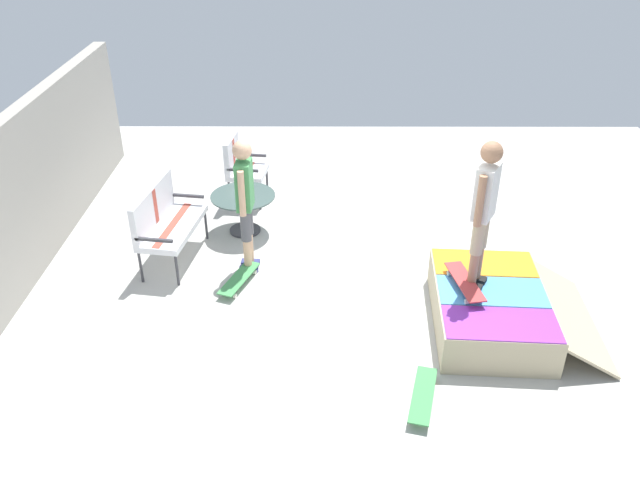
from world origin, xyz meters
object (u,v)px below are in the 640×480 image
(skateboard_on_ramp, at_px, (465,282))
(patio_bench, at_px, (163,218))
(patio_chair_near_house, at_px, (240,164))
(person_watching, at_px, (245,196))
(skate_ramp, at_px, (492,308))
(patio_table, at_px, (244,206))
(skateboard_by_bench, at_px, (239,279))
(skateboard_spare, at_px, (423,395))
(person_skater, at_px, (484,205))

(skateboard_on_ramp, bearing_deg, patio_bench, 69.30)
(patio_chair_near_house, xyz_separation_m, person_watching, (-1.96, -0.31, 0.42))
(skate_ramp, xyz_separation_m, patio_bench, (1.41, 3.95, 0.39))
(patio_chair_near_house, height_order, person_watching, person_watching)
(patio_bench, bearing_deg, skateboard_on_ramp, -110.70)
(skate_ramp, xyz_separation_m, skateboard_on_ramp, (0.05, 0.33, 0.32))
(patio_table, relative_size, person_watching, 0.51)
(patio_bench, xyz_separation_m, skateboard_by_bench, (-0.62, -1.01, -0.53))
(person_watching, bearing_deg, skateboard_by_bench, 167.57)
(skateboard_spare, bearing_deg, patio_table, 31.56)
(person_watching, height_order, person_skater, person_skater)
(patio_chair_near_house, distance_m, skateboard_by_bench, 2.42)
(patio_bench, xyz_separation_m, skateboard_spare, (-2.65, -3.02, -0.53))
(skate_ramp, xyz_separation_m, patio_table, (2.15, 3.01, 0.17))
(patio_bench, height_order, skateboard_by_bench, patio_bench)
(patio_chair_near_house, bearing_deg, person_watching, -171.12)
(patio_chair_near_house, xyz_separation_m, person_skater, (-3.02, -2.94, 0.84))
(skateboard_spare, bearing_deg, skateboard_on_ramp, -25.00)
(patio_bench, height_order, patio_chair_near_house, same)
(patio_chair_near_house, relative_size, person_skater, 0.60)
(skate_ramp, xyz_separation_m, person_skater, (0.13, 0.22, 1.22))
(skateboard_on_ramp, bearing_deg, person_skater, -53.63)
(person_watching, height_order, skateboard_spare, person_watching)
(person_watching, bearing_deg, patio_chair_near_house, 8.88)
(patio_table, relative_size, person_skater, 0.53)
(patio_bench, xyz_separation_m, person_skater, (-1.28, -3.73, 0.84))
(patio_table, distance_m, skateboard_on_ramp, 3.41)
(patio_table, distance_m, skateboard_by_bench, 1.40)
(patio_bench, bearing_deg, person_skater, -108.93)
(patio_table, bearing_deg, skateboard_on_ramp, -128.21)
(person_watching, relative_size, person_skater, 1.03)
(skateboard_by_bench, bearing_deg, patio_chair_near_house, 5.32)
(skate_ramp, distance_m, patio_table, 3.71)
(skateboard_by_bench, bearing_deg, skate_ramp, -105.15)
(skate_ramp, distance_m, patio_chair_near_house, 4.48)
(patio_table, height_order, skateboard_on_ramp, patio_table)
(person_skater, bearing_deg, skate_ramp, -121.45)
(patio_chair_near_house, height_order, skateboard_spare, patio_chair_near_house)
(skateboard_by_bench, height_order, skateboard_on_ramp, skateboard_on_ramp)
(patio_chair_near_house, bearing_deg, skateboard_on_ramp, -137.69)
(patio_bench, distance_m, person_skater, 4.04)
(person_skater, bearing_deg, skateboard_spare, 152.41)
(person_skater, distance_m, skateboard_on_ramp, 0.92)
(patio_chair_near_house, relative_size, skateboard_on_ramp, 1.24)
(person_watching, bearing_deg, skate_ramp, -112.66)
(patio_table, bearing_deg, person_watching, -170.65)
(skate_ramp, height_order, skateboard_spare, skate_ramp)
(skateboard_by_bench, height_order, skateboard_spare, same)
(patio_table, bearing_deg, skate_ramp, -125.58)
(skate_ramp, bearing_deg, skateboard_on_ramp, 82.16)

